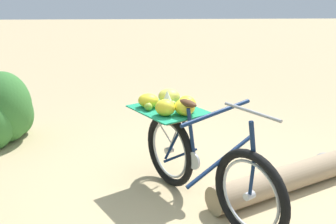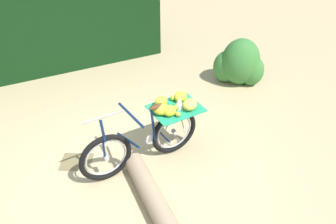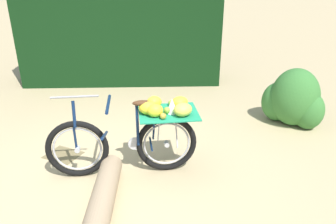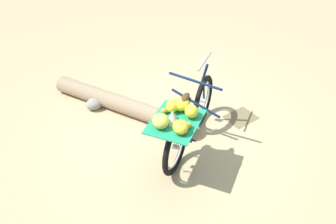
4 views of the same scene
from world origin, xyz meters
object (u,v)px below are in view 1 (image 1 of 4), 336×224
object	(u,v)px
bicycle	(193,148)
fallen_log	(310,171)
shrub_cluster	(5,112)
path_stone	(326,161)

from	to	relation	value
bicycle	fallen_log	xyz separation A→B (m)	(0.25, -1.22, -0.39)
fallen_log	shrub_cluster	world-z (taller)	shrub_cluster
fallen_log	path_stone	bearing A→B (deg)	-46.34
shrub_cluster	bicycle	bearing A→B (deg)	-125.23
bicycle	fallen_log	world-z (taller)	bicycle
bicycle	shrub_cluster	distance (m)	2.72
shrub_cluster	path_stone	distance (m)	3.91
fallen_log	shrub_cluster	distance (m)	3.70
bicycle	path_stone	xyz separation A→B (m)	(0.56, -1.55, -0.43)
fallen_log	path_stone	xyz separation A→B (m)	(0.31, -0.33, -0.04)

